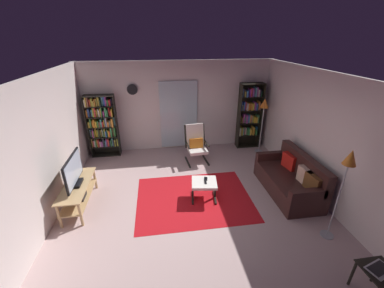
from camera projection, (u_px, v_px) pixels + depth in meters
ground_plane at (193, 205)px, 5.00m from camera, size 7.02×7.02×0.00m
wall_back at (178, 106)px, 7.07m from camera, size 5.60×0.06×2.60m
wall_left at (37, 158)px, 4.10m from camera, size 0.06×6.00×2.60m
wall_right at (326, 140)px, 4.82m from camera, size 0.06×6.00×2.60m
glass_door_panel at (179, 115)px, 7.11m from camera, size 1.10×0.01×2.00m
area_rug at (194, 198)px, 5.19m from camera, size 2.42×1.88×0.01m
tv_stand at (78, 192)px, 4.82m from camera, size 0.47×1.31×0.52m
television at (74, 172)px, 4.64m from camera, size 0.20×0.93×0.61m
bookshelf_near_tv at (102, 124)px, 6.69m from camera, size 0.79×0.30×1.77m
bookshelf_near_sofa at (249, 114)px, 7.22m from camera, size 0.69×0.30×1.97m
leather_sofa at (291, 179)px, 5.28m from camera, size 0.83×1.73×0.88m
lounge_armchair at (196, 143)px, 6.56m from camera, size 0.62×0.70×1.02m
ottoman at (204, 184)px, 5.06m from camera, size 0.58×0.55×0.42m
tv_remote at (205, 182)px, 5.01m from camera, size 0.05×0.15×0.02m
cell_phone at (206, 179)px, 5.12m from camera, size 0.10×0.15×0.01m
floor_lamp_by_sofa at (347, 169)px, 3.67m from camera, size 0.22×0.22×1.68m
floor_lamp_by_shelf at (264, 107)px, 6.71m from camera, size 0.24×0.24×1.63m
side_table at (378, 277)px, 3.11m from camera, size 0.42×0.42×0.47m
wall_clock at (132, 89)px, 6.61m from camera, size 0.29×0.03×0.29m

